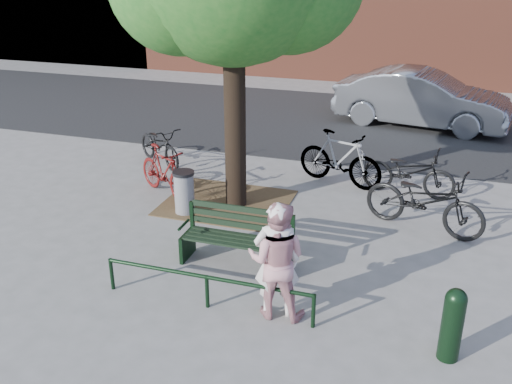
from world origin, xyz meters
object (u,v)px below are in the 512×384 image
(person_left, at_px, (277,260))
(person_right, at_px, (277,260))
(park_bench, at_px, (238,236))
(parked_car, at_px, (422,99))
(bicycle_c, at_px, (409,172))
(litter_bin, at_px, (184,192))
(bollard, at_px, (453,322))

(person_left, bearing_deg, person_right, 180.00)
(park_bench, distance_m, parked_car, 9.12)
(person_right, bearing_deg, parked_car, -101.58)
(person_right, height_order, bicycle_c, person_right)
(person_right, bearing_deg, person_left, 180.00)
(park_bench, xyz_separation_m, bicycle_c, (2.33, 3.68, 0.01))
(park_bench, xyz_separation_m, parked_car, (2.29, 8.82, 0.30))
(person_right, distance_m, bicycle_c, 5.01)
(litter_bin, height_order, parked_car, parked_car)
(person_right, distance_m, bollard, 2.28)
(person_left, xyz_separation_m, bollard, (2.25, -0.24, -0.31))
(park_bench, xyz_separation_m, litter_bin, (-1.59, 1.46, -0.06))
(person_right, height_order, litter_bin, person_right)
(park_bench, xyz_separation_m, person_right, (0.95, -1.13, 0.35))
(person_left, bearing_deg, litter_bin, -59.45)
(person_left, relative_size, person_right, 1.00)
(litter_bin, relative_size, parked_car, 0.18)
(person_right, height_order, bollard, person_right)
(park_bench, height_order, bollard, same)
(park_bench, xyz_separation_m, person_left, (0.95, -1.13, 0.35))
(litter_bin, bearing_deg, park_bench, -42.62)
(park_bench, bearing_deg, parked_car, 75.47)
(park_bench, distance_m, person_right, 1.52)
(bollard, xyz_separation_m, litter_bin, (-4.79, 2.84, -0.10))
(park_bench, height_order, person_right, person_right)
(litter_bin, bearing_deg, person_right, -45.58)
(litter_bin, xyz_separation_m, parked_car, (3.88, 7.36, 0.36))
(park_bench, relative_size, person_left, 1.05)
(bollard, height_order, bicycle_c, bicycle_c)
(bollard, xyz_separation_m, bicycle_c, (-0.87, 5.05, -0.03))
(bollard, xyz_separation_m, parked_car, (-0.91, 10.19, 0.26))
(bicycle_c, xyz_separation_m, parked_car, (-0.05, 5.15, 0.29))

